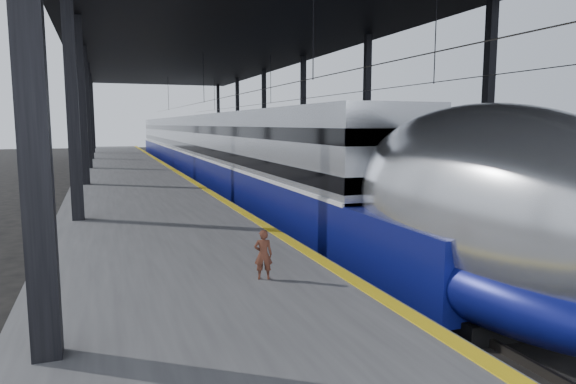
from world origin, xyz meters
TOP-DOWN VIEW (x-y plane):
  - ground at (0.00, 0.00)m, footprint 160.00×160.00m
  - platform at (-3.50, 20.00)m, footprint 6.00×80.00m
  - yellow_strip at (-0.70, 20.00)m, footprint 0.30×80.00m
  - rails at (4.50, 20.00)m, footprint 6.52×80.00m
  - canopy at (1.90, 20.00)m, footprint 18.00×75.00m
  - tgv_train at (2.00, 23.84)m, footprint 3.13×65.20m
  - second_train at (7.00, 37.15)m, footprint 2.64×56.05m
  - child at (-2.27, -2.80)m, footprint 0.40×0.32m

SIDE VIEW (x-z plane):
  - ground at x=0.00m, z-range 0.00..0.00m
  - rails at x=4.50m, z-range 0.00..0.16m
  - platform at x=-3.50m, z-range 0.00..1.00m
  - yellow_strip at x=-0.70m, z-range 1.00..1.01m
  - child at x=-2.27m, z-range 1.00..1.95m
  - second_train at x=7.00m, z-range 0.02..3.66m
  - tgv_train at x=2.00m, z-range -0.14..4.34m
  - canopy at x=1.90m, z-range 4.38..13.85m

